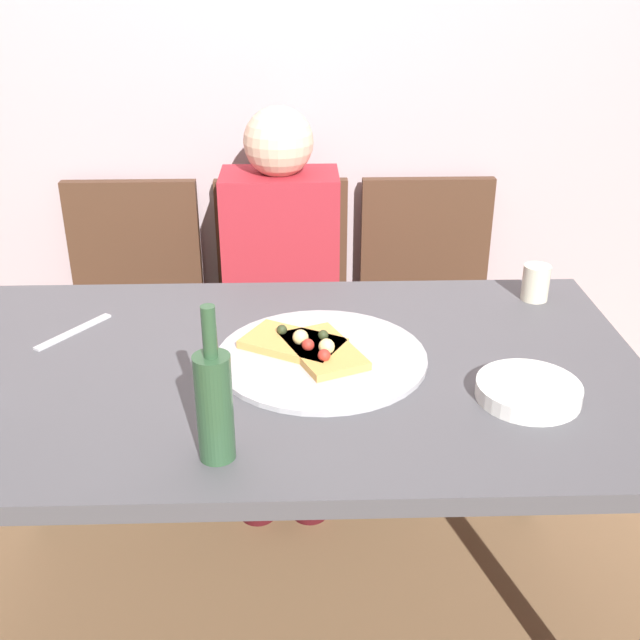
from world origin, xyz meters
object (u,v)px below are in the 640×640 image
at_px(dining_table, 279,394).
at_px(table_knife, 74,332).
at_px(guest_in_sweater, 281,285).
at_px(pizza_slice_extra, 294,343).
at_px(pizza_slice_last, 323,350).
at_px(chair_right, 428,300).
at_px(wine_bottle, 214,403).
at_px(chair_left, 133,304).
at_px(pizza_tray, 321,357).
at_px(plate_stack, 528,391).
at_px(chair_middle, 283,302).
at_px(tumbler_far, 536,283).

xyz_separation_m(dining_table, table_knife, (-0.49, 0.17, 0.08)).
xyz_separation_m(table_knife, guest_in_sweater, (0.48, 0.54, -0.12)).
bearing_deg(table_knife, pizza_slice_extra, -67.18).
height_order(pizza_slice_last, chair_right, chair_right).
bearing_deg(wine_bottle, guest_in_sweater, 84.75).
bearing_deg(dining_table, wine_bottle, -107.18).
distance_m(dining_table, chair_left, 1.02).
relative_size(pizza_slice_last, chair_right, 0.28).
bearing_deg(pizza_slice_extra, pizza_tray, -32.44).
height_order(pizza_tray, chair_right, chair_right).
distance_m(plate_stack, chair_middle, 1.17).
distance_m(pizza_tray, pizza_slice_extra, 0.07).
bearing_deg(pizza_slice_last, dining_table, -167.26).
bearing_deg(pizza_slice_extra, table_knife, 167.91).
xyz_separation_m(plate_stack, guest_in_sweater, (-0.52, 0.87, -0.13)).
relative_size(pizza_tray, plate_stack, 2.21).
bearing_deg(pizza_tray, dining_table, -167.01).
relative_size(pizza_slice_last, chair_middle, 0.28).
height_order(pizza_tray, chair_middle, chair_middle).
xyz_separation_m(pizza_slice_extra, chair_left, (-0.54, 0.81, -0.27)).
height_order(table_knife, chair_left, chair_left).
relative_size(tumbler_far, chair_right, 0.10).
height_order(pizza_slice_extra, tumbler_far, tumbler_far).
bearing_deg(guest_in_sweater, pizza_tray, 98.41).
bearing_deg(table_knife, chair_right, -19.63).
height_order(pizza_tray, wine_bottle, wine_bottle).
bearing_deg(guest_in_sweater, plate_stack, 120.78).
height_order(chair_left, chair_right, same).
xyz_separation_m(table_knife, chair_right, (0.97, 0.69, -0.24)).
height_order(pizza_slice_extra, chair_middle, chair_middle).
bearing_deg(pizza_tray, tumbler_far, 28.92).
height_order(pizza_slice_last, plate_stack, pizza_slice_last).
bearing_deg(pizza_slice_last, chair_left, 125.60).
bearing_deg(chair_right, plate_stack, 91.66).
bearing_deg(dining_table, plate_stack, -16.84).
bearing_deg(plate_stack, chair_right, 91.66).
height_order(wine_bottle, table_knife, wine_bottle).
distance_m(tumbler_far, table_knife, 1.17).
bearing_deg(wine_bottle, pizza_tray, 60.91).
relative_size(tumbler_far, chair_left, 0.10).
xyz_separation_m(wine_bottle, guest_in_sweater, (0.10, 1.05, -0.23)).
xyz_separation_m(pizza_slice_last, tumbler_far, (0.56, 0.31, 0.02)).
height_order(pizza_tray, guest_in_sweater, guest_in_sweater).
bearing_deg(tumbler_far, guest_in_sweater, 150.38).
bearing_deg(chair_middle, plate_stack, 116.90).
relative_size(table_knife, chair_right, 0.24).
bearing_deg(pizza_tray, pizza_slice_last, 6.35).
bearing_deg(pizza_slice_last, chair_right, 65.63).
bearing_deg(guest_in_sweater, chair_right, -162.78).
bearing_deg(plate_stack, guest_in_sweater, 120.78).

